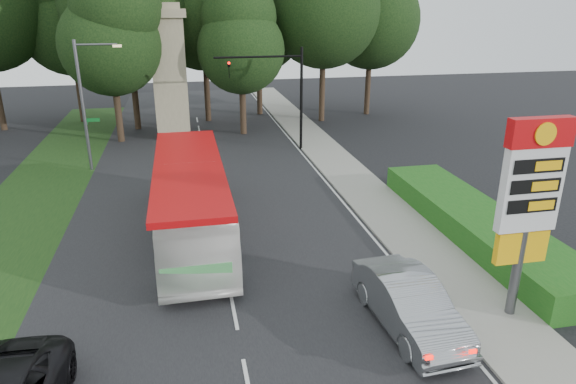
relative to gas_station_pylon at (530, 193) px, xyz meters
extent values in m
cube|color=black|center=(-9.20, 10.01, -4.44)|extent=(14.00, 80.00, 0.02)
cube|color=gray|center=(-0.70, 10.01, -4.39)|extent=(3.00, 80.00, 0.12)
cube|color=#193814|center=(-18.70, 16.01, -4.44)|extent=(5.00, 50.00, 0.02)
cube|color=#195516|center=(2.30, 6.01, -3.85)|extent=(3.00, 14.00, 1.20)
cylinder|color=#59595E|center=(0.00, 0.01, -2.85)|extent=(0.32, 0.32, 3.20)
cube|color=#F8B20D|center=(0.00, 0.01, -1.85)|extent=(1.80, 0.25, 1.10)
cube|color=silver|center=(0.00, 0.01, 0.15)|extent=(2.00, 0.35, 2.80)
cube|color=#BB0A0D|center=(0.00, 0.01, 1.95)|extent=(2.10, 0.40, 0.90)
cylinder|color=#F8B20D|center=(0.00, -0.21, 1.95)|extent=(0.70, 0.05, 0.70)
cube|color=black|center=(0.00, -0.18, 0.95)|extent=(1.70, 0.04, 0.45)
cube|color=black|center=(0.00, -0.18, 0.30)|extent=(1.70, 0.04, 0.45)
cube|color=black|center=(0.00, -0.18, -0.35)|extent=(1.70, 0.04, 0.45)
cylinder|color=black|center=(-2.20, 22.01, -0.85)|extent=(0.20, 0.20, 7.20)
cylinder|color=black|center=(-5.20, 22.01, 2.15)|extent=(6.00, 0.14, 0.14)
imported|color=black|center=(-7.20, 22.01, 1.90)|extent=(0.18, 0.22, 1.10)
sphere|color=#FF0C05|center=(-7.20, 21.86, 1.80)|extent=(0.18, 0.18, 0.18)
cylinder|color=#59595E|center=(-16.40, 20.01, -0.45)|extent=(0.20, 0.20, 8.00)
cylinder|color=#59595E|center=(-15.20, 20.01, 3.25)|extent=(2.40, 0.12, 0.12)
cube|color=#FFE599|center=(-14.00, 20.01, 3.15)|extent=(0.50, 0.22, 0.14)
cube|color=#0C591E|center=(-15.95, 20.01, -1.25)|extent=(0.85, 0.04, 0.22)
cube|color=#0C591E|center=(-16.40, 20.46, -1.55)|extent=(0.04, 0.85, 0.22)
cube|color=gray|center=(-11.20, 28.01, 0.05)|extent=(2.50, 2.50, 9.00)
cube|color=gray|center=(-11.20, 28.01, 4.85)|extent=(3.00, 3.00, 0.60)
cube|color=gray|center=(-11.20, 28.01, 5.35)|extent=(2.20, 2.20, 0.50)
cylinder|color=#2D2116|center=(-19.20, 35.01, -1.75)|extent=(0.50, 0.50, 5.40)
sphere|color=black|center=(-19.20, 35.01, 3.80)|extent=(8.40, 8.40, 8.40)
cylinder|color=#2D2116|center=(-14.20, 31.01, -1.21)|extent=(0.50, 0.50, 6.48)
sphere|color=black|center=(-14.20, 31.01, 5.45)|extent=(10.08, 10.08, 10.08)
cylinder|color=#2D2116|center=(-8.20, 33.01, -1.48)|extent=(0.50, 0.50, 5.94)
sphere|color=black|center=(-8.20, 33.01, 4.63)|extent=(9.24, 9.24, 9.24)
cylinder|color=#2D2116|center=(-3.20, 35.01, -1.84)|extent=(0.50, 0.50, 5.22)
sphere|color=black|center=(-3.20, 35.01, 3.53)|extent=(8.12, 8.12, 8.12)
cylinder|color=#2D2116|center=(1.80, 31.01, -1.39)|extent=(0.50, 0.50, 6.12)
sphere|color=black|center=(1.80, 31.01, 4.90)|extent=(9.52, 9.52, 9.52)
cylinder|color=#2D2116|center=(6.80, 33.01, -1.66)|extent=(0.50, 0.50, 5.58)
sphere|color=black|center=(6.80, 33.01, 4.08)|extent=(8.68, 8.68, 8.68)
cylinder|color=#2D2116|center=(-15.20, 27.01, -2.11)|extent=(0.50, 0.50, 4.68)
sphere|color=black|center=(-15.20, 27.01, 2.70)|extent=(7.28, 7.28, 7.28)
sphere|color=black|center=(-15.20, 27.01, 5.30)|extent=(6.24, 6.24, 6.24)
cylinder|color=#2D2116|center=(-5.70, 27.51, -2.29)|extent=(0.50, 0.50, 4.32)
sphere|color=black|center=(-5.70, 27.51, 2.15)|extent=(6.72, 6.72, 6.72)
sphere|color=black|center=(-5.70, 27.51, 4.55)|extent=(5.76, 5.76, 5.76)
imported|color=white|center=(-10.38, 8.58, -2.73)|extent=(3.11, 12.37, 3.43)
imported|color=#989B9F|center=(-3.70, 0.09, -3.57)|extent=(2.22, 5.47, 1.77)
camera|label=1|loc=(-10.45, -13.13, 5.60)|focal=32.00mm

